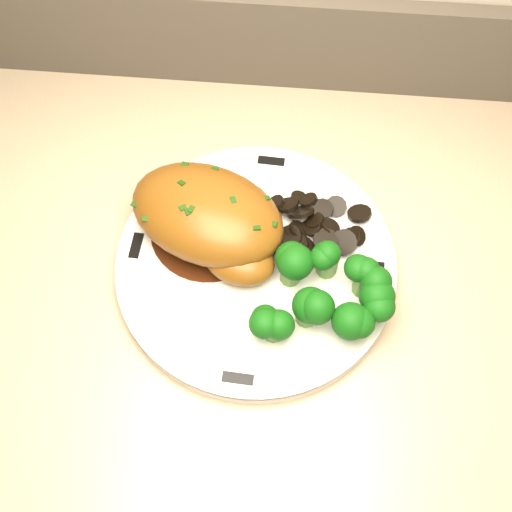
{
  "coord_description": "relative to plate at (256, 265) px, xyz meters",
  "views": [
    {
      "loc": [
        -0.68,
        1.44,
        1.56
      ],
      "look_at": [
        -0.7,
        1.73,
        1.01
      ],
      "focal_mm": 45.0,
      "sensor_mm": 36.0,
      "label": 1
    }
  ],
  "objects": [
    {
      "name": "rim_accent_3",
      "position": [
        -0.01,
        -0.12,
        0.01
      ],
      "size": [
        0.03,
        0.01,
        0.0
      ],
      "primitive_type": "cube",
      "rotation": [
        0.0,
        0.0,
        6.23
      ],
      "color": "black",
      "rests_on": "plate"
    },
    {
      "name": "rim_accent_1",
      "position": [
        0.01,
        0.12,
        0.01
      ],
      "size": [
        0.03,
        0.01,
        0.0
      ],
      "primitive_type": "cube",
      "rotation": [
        0.0,
        0.0,
        3.09
      ],
      "color": "black",
      "rests_on": "plate"
    },
    {
      "name": "rim_accent_2",
      "position": [
        -0.12,
        0.01,
        0.01
      ],
      "size": [
        0.01,
        0.03,
        0.0
      ],
      "primitive_type": "cube",
      "rotation": [
        0.0,
        0.0,
        4.66
      ],
      "color": "black",
      "rests_on": "plate"
    },
    {
      "name": "mushroom_pile",
      "position": [
        0.06,
        0.04,
        0.01
      ],
      "size": [
        0.1,
        0.07,
        0.03
      ],
      "color": "black",
      "rests_on": "plate"
    },
    {
      "name": "broccoli_florets",
      "position": [
        0.07,
        -0.04,
        0.04
      ],
      "size": [
        0.13,
        0.1,
        0.05
      ],
      "rotation": [
        0.0,
        0.0,
        0.0
      ],
      "color": "#5B893A",
      "rests_on": "plate"
    },
    {
      "name": "plate",
      "position": [
        0.0,
        0.0,
        0.0
      ],
      "size": [
        0.3,
        0.3,
        0.02
      ],
      "primitive_type": "cylinder",
      "rotation": [
        0.0,
        0.0,
        -0.06
      ],
      "color": "white",
      "rests_on": "counter"
    },
    {
      "name": "rim_accent_0",
      "position": [
        0.12,
        -0.01,
        0.01
      ],
      "size": [
        0.01,
        0.03,
        0.0
      ],
      "primitive_type": "cube",
      "rotation": [
        0.0,
        0.0,
        1.52
      ],
      "color": "black",
      "rests_on": "plate"
    },
    {
      "name": "chicken_breast",
      "position": [
        -0.05,
        0.03,
        0.04
      ],
      "size": [
        0.18,
        0.15,
        0.06
      ],
      "rotation": [
        0.0,
        0.0,
        -0.35
      ],
      "color": "brown",
      "rests_on": "plate"
    },
    {
      "name": "gravy_pool",
      "position": [
        -0.05,
        0.03,
        0.01
      ],
      "size": [
        0.12,
        0.12,
        0.0
      ],
      "primitive_type": "cylinder",
      "color": "#39180A",
      "rests_on": "plate"
    }
  ]
}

